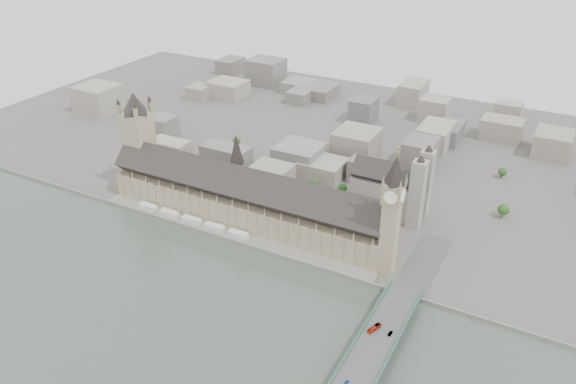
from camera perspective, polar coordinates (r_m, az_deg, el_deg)
The scene contains 16 objects.
ground at distance 497.95m, azimuth -5.58°, elevation -3.98°, with size 900.00×900.00×0.00m, color #595651.
river_thames at distance 401.80m, azimuth -18.98°, elevation -15.07°, with size 600.00×600.00×0.00m, color #414C42.
embankment_wall at distance 486.86m, azimuth -6.55°, elevation -4.66°, with size 600.00×1.50×3.00m, color slate.
river_terrace at distance 492.24m, azimuth -6.06°, elevation -4.29°, with size 270.00×15.00×2.00m, color slate.
terrace_tents at distance 511.67m, azimuth -9.78°, elevation -2.79°, with size 118.00×7.00×4.00m.
palace_of_westminster at distance 500.26m, azimuth -4.47°, elevation -0.72°, with size 265.00×40.73×55.44m.
elizabeth_tower at distance 422.75m, azimuth 10.52°, elevation -1.57°, with size 17.00×17.00×107.50m.
victoria_tower at distance 559.76m, azimuth -14.92°, elevation 5.39°, with size 30.00×30.00×100.00m.
central_tower at distance 493.71m, azimuth -5.22°, elevation 3.43°, with size 13.00×13.00×48.00m.
westminster_bridge at distance 375.80m, azimuth 8.47°, elevation -16.05°, with size 25.00×325.00×10.25m, color #474749.
westminster_abbey at distance 518.47m, azimuth 10.49°, elevation 0.28°, with size 68.00×36.00×64.00m.
city_skyline_inland at distance 683.39m, azimuth 5.71°, elevation 7.22°, with size 720.00×360.00×38.00m, color gray, non-canonical shape.
park_trees at distance 542.06m, azimuth -3.04°, elevation -0.03°, with size 110.00×30.00×15.00m, color #244F1C, non-canonical shape.
red_bus_north at distance 384.33m, azimuth 8.78°, elevation -13.49°, with size 2.64×11.27×3.14m, color #B72D14.
car_blue at distance 350.30m, azimuth 5.95°, elevation -18.68°, with size 1.57×3.89×1.33m, color #164292.
car_silver at distance 383.28m, azimuth 10.35°, elevation -13.95°, with size 1.65×4.75×1.56m, color gray.
Camera 1 is at (239.49, -344.64, 267.99)m, focal length 35.00 mm.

